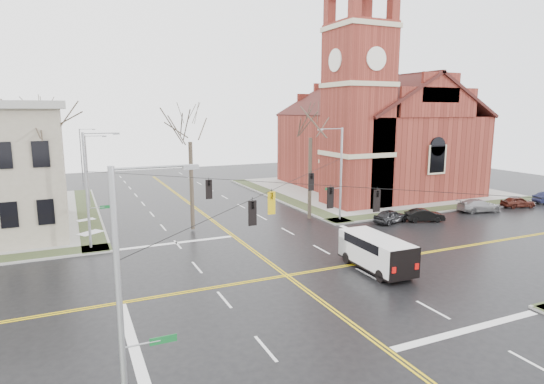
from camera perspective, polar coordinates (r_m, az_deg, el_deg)
name	(u,v)px	position (r m, az deg, el deg)	size (l,w,h in m)	color
ground	(287,276)	(30.56, 1.85, -10.44)	(120.00, 120.00, 0.00)	black
sidewalks	(287,274)	(30.53, 1.85, -10.30)	(80.00, 80.00, 0.17)	gray
road_markings	(287,275)	(30.55, 1.85, -10.43)	(100.00, 100.00, 0.01)	gold
church	(372,128)	(62.83, 12.38, 7.85)	(24.28, 27.48, 27.50)	maroon
signal_pole_ne	(339,171)	(44.59, 8.47, 2.60)	(2.75, 0.22, 9.00)	gray
signal_pole_nw	(89,187)	(37.63, -21.98, 0.56)	(2.75, 0.22, 9.00)	gray
signal_pole_sw	(125,298)	(15.36, -17.95, -12.60)	(2.75, 0.22, 9.00)	gray
span_wires	(287,183)	(28.96, 1.92, 1.12)	(23.02, 23.02, 0.03)	black
traffic_signals	(292,196)	(28.50, 2.50, -0.56)	(8.21, 8.26, 1.30)	black
streetlight_north_a	(88,168)	(54.06, -22.04, 2.77)	(2.30, 0.20, 8.00)	gray
streetlight_north_b	(82,153)	(73.95, -22.73, 4.53)	(2.30, 0.20, 8.00)	gray
cargo_van	(374,250)	(32.10, 12.68, -7.09)	(2.49, 6.14, 2.31)	white
parked_car_a	(391,216)	(45.58, 14.67, -2.95)	(1.55, 3.86, 1.31)	black
parked_car_b	(425,215)	(47.11, 18.60, -2.77)	(1.31, 3.77, 1.24)	black
parked_car_c	(479,206)	(53.69, 24.53, -1.56)	(1.90, 4.67, 1.36)	gray
parked_car_d	(518,202)	(58.05, 28.47, -1.10)	(1.49, 3.70, 1.26)	#431A13
tree_nw_far	(43,132)	(39.99, -26.80, 6.72)	(4.00, 4.00, 12.58)	#3D3127
tree_nw_near	(190,136)	(40.70, -10.25, 6.94)	(4.00, 4.00, 11.84)	#3D3127
tree_ne	(311,132)	(44.40, 4.86, 7.48)	(4.00, 4.00, 12.00)	#3D3127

